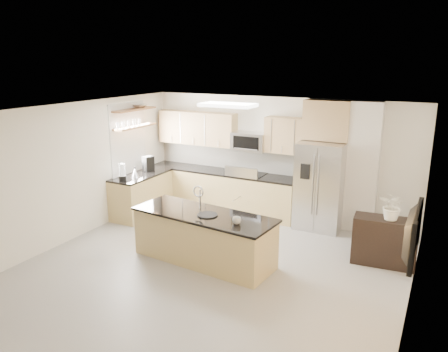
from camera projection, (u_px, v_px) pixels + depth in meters
The scene contains 27 objects.
floor at pixel (205, 274), 7.05m from camera, with size 6.50×6.50×0.00m, color gray.
ceiling at pixel (203, 113), 6.38m from camera, with size 6.00×6.50×0.02m, color silver.
wall_back at pixel (278, 157), 9.50m from camera, with size 6.00×0.02×2.60m, color white.
wall_front at pixel (24, 296), 3.92m from camera, with size 6.00×0.02×2.60m, color white.
wall_left at pixel (63, 175), 8.04m from camera, with size 0.02×6.50×2.60m, color white.
wall_right at pixel (415, 232), 5.38m from camera, with size 0.02×6.50×2.60m, color white.
back_counter at pixel (222, 190), 9.99m from camera, with size 3.55×0.66×1.44m.
left_counter at pixel (142, 194), 9.70m from camera, with size 0.66×1.50×0.92m.
range at pixel (246, 194), 9.70m from camera, with size 0.76×0.64×1.14m.
upper_cabinets at pixel (222, 130), 9.80m from camera, with size 3.50×0.33×0.75m.
microwave at pixel (249, 142), 9.51m from camera, with size 0.76×0.40×0.40m.
refrigerator at pixel (320, 186), 8.82m from camera, with size 0.92×0.78×1.78m.
partition_column at pixel (363, 168), 8.57m from camera, with size 0.60×0.30×2.60m, color silver.
window at pixel (128, 140), 9.53m from camera, with size 0.04×1.15×1.65m.
shelf_lower at pixel (135, 127), 9.48m from camera, with size 0.30×1.20×0.04m, color brown.
shelf_upper at pixel (134, 109), 9.39m from camera, with size 0.30×1.20×0.04m, color brown.
ceiling_fixture at pixel (228, 105), 7.94m from camera, with size 1.00×0.50×0.06m, color white.
island at pixel (204, 237), 7.44m from camera, with size 2.56×1.14×1.28m.
credenza at pixel (384, 241), 7.32m from camera, with size 1.02×0.43×0.82m, color black.
cup at pixel (237, 220), 6.85m from camera, with size 0.14×0.14×0.11m, color silver.
platter at pixel (207, 215), 7.22m from camera, with size 0.34×0.34×0.02m, color black.
blender at pixel (122, 173), 9.04m from camera, with size 0.16×0.16×0.36m.
kettle at pixel (135, 173), 9.33m from camera, with size 0.18×0.18×0.23m.
coffee_maker at pixel (148, 164), 9.82m from camera, with size 0.24×0.27×0.34m.
bowl at pixel (140, 106), 9.55m from camera, with size 0.39×0.39×0.09m, color #BCBBBE.
flower_vase at pixel (394, 199), 7.06m from camera, with size 0.65×0.56×0.72m, color white.
television at pixel (406, 232), 5.24m from camera, with size 1.08×0.14×0.62m, color black.
Camera 1 is at (3.21, -5.55, 3.36)m, focal length 35.00 mm.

